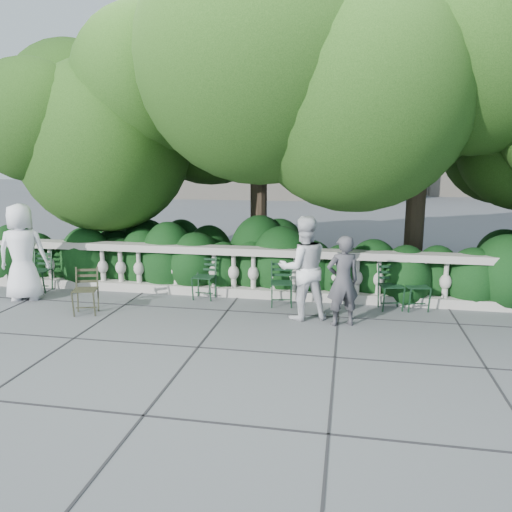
% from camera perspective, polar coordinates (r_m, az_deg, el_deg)
% --- Properties ---
extents(ground, '(90.00, 90.00, 0.00)m').
position_cam_1_polar(ground, '(8.31, -1.29, -8.13)').
color(ground, '#4E5155').
rests_on(ground, ground).
extents(balustrade, '(12.00, 0.44, 1.00)m').
position_cam_1_polar(balustrade, '(9.87, 0.86, -2.02)').
color(balustrade, '#9E998E').
rests_on(balustrade, ground).
extents(shrub_hedge, '(15.00, 2.60, 1.70)m').
position_cam_1_polar(shrub_hedge, '(11.14, 1.90, -3.03)').
color(shrub_hedge, black).
rests_on(shrub_hedge, ground).
extents(tree_canopy, '(15.04, 6.52, 6.78)m').
position_cam_1_polar(tree_canopy, '(10.96, 5.93, 17.56)').
color(tree_canopy, '#3F3023').
rests_on(tree_canopy, ground).
extents(chair_a, '(0.47, 0.51, 0.84)m').
position_cam_1_polar(chair_a, '(11.22, -23.75, -3.91)').
color(chair_a, black).
rests_on(chair_a, ground).
extents(chair_c, '(0.51, 0.54, 0.84)m').
position_cam_1_polar(chair_c, '(9.31, 2.93, -5.97)').
color(chair_c, black).
rests_on(chair_c, ground).
extents(chair_d, '(0.46, 0.50, 0.84)m').
position_cam_1_polar(chair_d, '(9.81, -6.20, -5.11)').
color(chair_d, black).
rests_on(chair_d, ground).
extents(chair_e, '(0.54, 0.57, 0.84)m').
position_cam_1_polar(chair_e, '(9.43, 15.33, -6.15)').
color(chair_e, black).
rests_on(chair_e, ground).
extents(chair_f, '(0.53, 0.56, 0.84)m').
position_cam_1_polar(chair_f, '(9.52, 18.05, -6.15)').
color(chair_f, black).
rests_on(chair_f, ground).
extents(chair_weathered, '(0.56, 0.58, 0.84)m').
position_cam_1_polar(chair_weathered, '(9.33, -18.97, -6.56)').
color(chair_weathered, black).
rests_on(chair_weathered, ground).
extents(person_businessman, '(1.04, 0.81, 1.89)m').
position_cam_1_polar(person_businessman, '(10.64, -25.14, 0.39)').
color(person_businessman, white).
rests_on(person_businessman, ground).
extents(person_woman_grey, '(0.65, 0.54, 1.52)m').
position_cam_1_polar(person_woman_grey, '(8.32, 9.89, -2.82)').
color(person_woman_grey, '#3F3E43').
rests_on(person_woman_grey, ground).
extents(person_casual_man, '(1.05, 0.94, 1.79)m').
position_cam_1_polar(person_casual_man, '(8.56, 5.44, -1.38)').
color(person_casual_man, silver).
rests_on(person_casual_man, ground).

